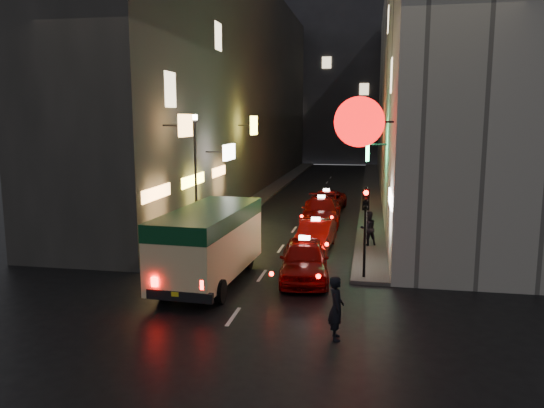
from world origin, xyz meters
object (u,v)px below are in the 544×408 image
Objects in this scene: pedestrian_crossing at (336,304)px; lamp_post at (196,170)px; traffic_light at (366,213)px; minibus at (209,237)px; taxi_near at (304,256)px.

pedestrian_crossing is 0.33× the size of lamp_post.
traffic_light is at bearing -28.91° from lamp_post.
lamp_post is (-2.44, 5.76, 1.92)m from minibus.
pedestrian_crossing is at bearing -97.15° from traffic_light.
pedestrian_crossing is at bearing -40.65° from minibus.
taxi_near is at bearing -38.16° from lamp_post.
lamp_post is (-5.91, 4.64, 2.81)m from taxi_near.
taxi_near is 1.70× the size of traffic_light.
lamp_post is at bearing 151.09° from traffic_light.
traffic_light is at bearing 2.81° from taxi_near.
minibus is at bearing -67.02° from lamp_post.
traffic_light is (2.29, 0.11, 1.78)m from taxi_near.
taxi_near is 2.90m from traffic_light.
minibus is 1.92× the size of traffic_light.
pedestrian_crossing reaches higher than taxi_near.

